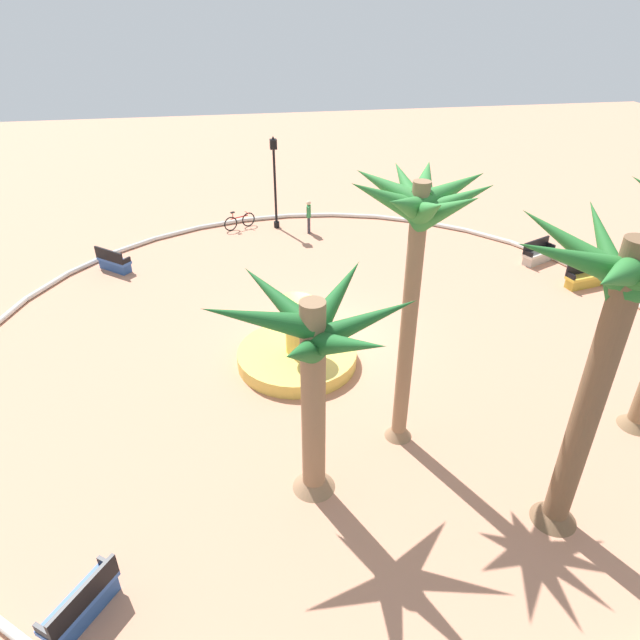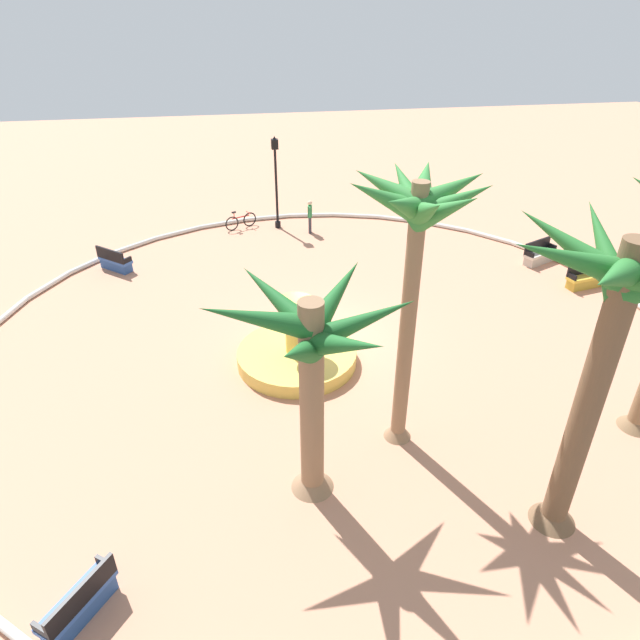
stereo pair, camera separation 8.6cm
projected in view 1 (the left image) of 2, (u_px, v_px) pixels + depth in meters
The scene contains 13 objects.
ground_plane at pixel (329, 339), 19.05m from camera, with size 80.00×80.00×0.00m, color tan.
plaza_curb at pixel (329, 336), 19.00m from camera, with size 23.92×23.92×0.20m, color silver.
fountain at pixel (297, 354), 17.71m from camera, with size 3.79×3.79×2.24m.
palm_tree_near_fountain at pixel (314, 357), 11.47m from camera, with size 4.41×4.00×5.36m.
palm_tree_mid_plaza at pixel (618, 319), 9.90m from camera, with size 4.42×4.28×7.07m.
palm_tree_far_side at pixel (418, 234), 11.99m from camera, with size 3.25×3.20×7.20m.
bench_east at pixel (82, 605), 10.48m from camera, with size 1.34×1.59×1.00m.
bench_west at pixel (538, 255), 24.19m from camera, with size 1.66×1.11×1.00m.
bench_north at pixel (114, 263), 23.51m from camera, with size 1.54×1.42×1.00m.
bench_southeast at pixel (584, 278), 22.23m from camera, with size 1.67×0.80×1.00m.
lamppost at pixel (275, 176), 26.56m from camera, with size 0.32×0.32×4.46m.
bicycle_red_frame at pixel (240, 221), 27.56m from camera, with size 1.56×0.83×0.94m.
person_cyclist_helmet at pixel (309, 215), 26.82m from camera, with size 0.26×0.52×1.62m.
Camera 1 is at (2.98, 15.74, 10.34)m, focal length 31.30 mm.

